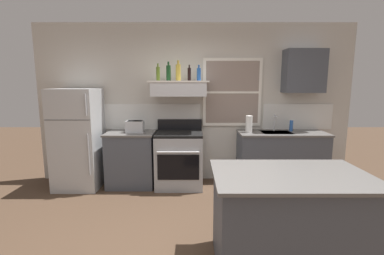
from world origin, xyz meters
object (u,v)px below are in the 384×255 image
refrigerator (79,139)px  bottle_blue_liqueur (200,74)px  dish_soap_bottle (292,126)px  kitchen_island (289,221)px  paper_towel_roll (250,124)px  bottle_balsamic_dark (190,74)px  bottle_olive_oil_square (159,73)px  toaster (136,126)px  stove_range (180,159)px  bottle_champagne_gold_foil (179,72)px  bottle_dark_green_wine (169,73)px

refrigerator → bottle_blue_liqueur: 2.24m
dish_soap_bottle → kitchen_island: dish_soap_bottle is taller
dish_soap_bottle → paper_towel_roll: bearing=-172.2°
bottle_balsamic_dark → bottle_olive_oil_square: bearing=-173.6°
refrigerator → toaster: 0.95m
toaster → paper_towel_roll: (1.87, 0.03, 0.04)m
stove_range → bottle_olive_oil_square: bearing=166.3°
bottle_olive_oil_square → bottle_blue_liqueur: bearing=4.1°
paper_towel_roll → dish_soap_bottle: paper_towel_roll is taller
toaster → paper_towel_roll: 1.87m
bottle_olive_oil_square → paper_towel_roll: 1.69m
bottle_champagne_gold_foil → kitchen_island: bottle_champagne_gold_foil is taller
paper_towel_roll → kitchen_island: (-0.05, -2.09, -0.59)m
bottle_dark_green_wine → paper_towel_roll: bottle_dark_green_wine is taller
toaster → dish_soap_bottle: 2.60m
bottle_olive_oil_square → bottle_balsamic_dark: bottle_olive_oil_square is taller
refrigerator → kitchen_island: refrigerator is taller
bottle_blue_liqueur → dish_soap_bottle: (1.56, 0.01, -0.85)m
kitchen_island → bottle_balsamic_dark: bearing=113.1°
paper_towel_roll → stove_range: bearing=-178.1°
bottle_olive_oil_square → bottle_dark_green_wine: size_ratio=0.91×
refrigerator → bottle_champagne_gold_foil: size_ratio=5.05×
bottle_balsamic_dark → bottle_champagne_gold_foil: bearing=-159.6°
bottle_balsamic_dark → bottle_blue_liqueur: size_ratio=1.00×
bottle_olive_oil_square → refrigerator: bearing=-175.4°
toaster → stove_range: bearing=-1.0°
refrigerator → bottle_champagne_gold_foil: bottle_champagne_gold_foil is taller
stove_range → kitchen_island: 2.33m
bottle_olive_oil_square → dish_soap_bottle: size_ratio=1.51×
paper_towel_roll → bottle_balsamic_dark: bearing=174.1°
kitchen_island → toaster: bearing=131.4°
stove_range → toaster: bearing=179.0°
bottle_olive_oil_square → kitchen_island: size_ratio=0.19×
toaster → bottle_balsamic_dark: bearing=8.1°
toaster → bottle_olive_oil_square: bottle_olive_oil_square is taller
bottle_olive_oil_square → bottle_blue_liqueur: 0.66m
bottle_champagne_gold_foil → refrigerator: bearing=-176.7°
toaster → stove_range: 0.90m
refrigerator → dish_soap_bottle: bearing=2.6°
refrigerator → bottle_champagne_gold_foil: bearing=3.3°
stove_range → kitchen_island: bearing=-61.8°
toaster → bottle_blue_liqueur: 1.35m
bottle_champagne_gold_foil → bottle_blue_liqueur: bearing=9.7°
paper_towel_roll → dish_soap_bottle: size_ratio=1.50×
refrigerator → toaster: refrigerator is taller
bottle_balsamic_dark → refrigerator: bearing=-174.9°
bottle_olive_oil_square → stove_range: bearing=-13.7°
bottle_blue_liqueur → dish_soap_bottle: size_ratio=1.41×
refrigerator → kitchen_island: bearing=-36.4°
bottle_blue_liqueur → stove_range: bearing=-158.3°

